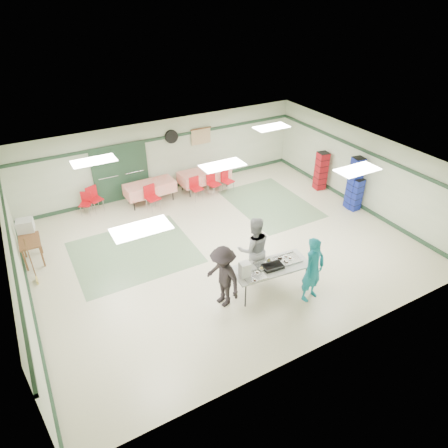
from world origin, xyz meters
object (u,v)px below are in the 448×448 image
crate_stack_blue_b (356,194)px  broom (30,259)px  volunteer_dark (223,277)px  crate_stack_blue_a (354,183)px  dining_table_a (204,175)px  chair_a (213,181)px  dining_table_b (150,188)px  chair_d (151,195)px  chair_loose_b (86,201)px  chair_c (226,179)px  chair_loose_a (94,196)px  printer_table (30,243)px  chair_b (195,186)px  office_printer (25,225)px  volunteer_grey (254,249)px  volunteer_teal (313,270)px  crate_stack_red (321,171)px  serving_table (271,267)px

crate_stack_blue_b → broom: bearing=173.1°
volunteer_dark → crate_stack_blue_a: crate_stack_blue_a is taller
dining_table_a → chair_a: 0.57m
dining_table_b → crate_stack_blue_a: size_ratio=0.95×
dining_table_a → broom: (-6.49, -2.74, 0.18)m
chair_d → chair_loose_b: bearing=146.7°
chair_c → chair_loose_a: chair_loose_a is taller
printer_table → chair_b: bearing=14.5°
chair_d → office_printer: bearing=177.8°
chair_a → chair_c: 0.59m
volunteer_grey → printer_table: bearing=-19.0°
printer_table → volunteer_teal: bearing=-37.6°
dining_table_a → chair_loose_b: (-4.42, 0.27, -0.08)m
volunteer_dark → chair_loose_a: volunteer_dark is taller
chair_d → crate_stack_blue_a: (6.25, -3.29, 0.38)m
chair_b → chair_d: size_ratio=0.92×
chair_a → printer_table: 6.58m
volunteer_grey → broom: bearing=-11.1°
volunteer_grey → crate_stack_blue_b: 5.35m
office_printer → chair_loose_b: bearing=46.5°
chair_a → chair_d: (-2.41, 0.01, 0.04)m
chair_a → broom: size_ratio=0.60×
volunteer_grey → chair_d: bearing=-61.1°
crate_stack_blue_a → crate_stack_red: bearing=90.0°
crate_stack_red → chair_a: bearing=157.5°
crate_stack_red → crate_stack_blue_a: bearing=-90.0°
volunteer_teal → dining_table_a: (0.41, 6.84, -0.32)m
serving_table → chair_loose_b: 7.15m
dining_table_b → chair_loose_a: chair_loose_a is taller
volunteer_grey → crate_stack_blue_a: bearing=-146.8°
printer_table → chair_loose_b: bearing=48.6°
volunteer_grey → chair_loose_a: bearing=-47.4°
volunteer_grey → printer_table: 6.31m
chair_loose_b → broom: 3.66m
chair_a → crate_stack_red: crate_stack_red is taller
chair_c → dining_table_a: bearing=121.2°
volunteer_dark → chair_loose_a: bearing=-177.0°
dining_table_a → chair_a: bearing=-87.1°
serving_table → crate_stack_blue_a: (5.03, 2.23, 0.23)m
chair_a → dining_table_b: bearing=153.0°
serving_table → chair_b: (0.48, 5.51, -0.20)m
chair_b → crate_stack_blue_b: 5.70m
crate_stack_blue_b → office_printer: size_ratio=2.59×
chair_a → crate_stack_red: size_ratio=0.58×
volunteer_grey → chair_d: (-1.10, 4.87, -0.36)m
crate_stack_red → broom: 10.40m
chair_a → chair_loose_b: size_ratio=1.09×
crate_stack_red → chair_c: bearing=154.0°
serving_table → chair_a: (1.19, 5.51, -0.19)m
chair_c → office_printer: 7.09m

